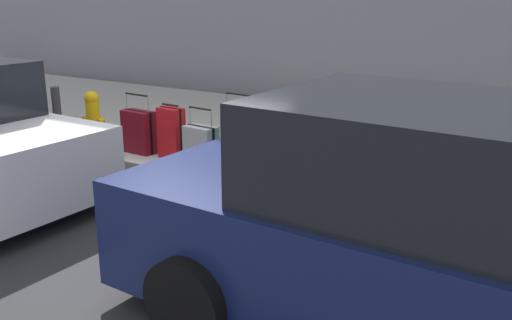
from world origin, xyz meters
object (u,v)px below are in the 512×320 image
suitcase_silver_6 (201,145)px  suitcase_teal_5 (241,145)px  bollard_post (57,113)px  suitcase_maroon_8 (139,132)px  suitcase_olive_4 (285,150)px  parked_car_navy_0 (453,244)px  suitcase_red_0 (486,180)px  fire_hydrant (93,116)px  suitcase_black_2 (378,173)px  suitcase_red_7 (171,133)px  suitcase_navy_3 (329,162)px  suitcase_maroon_1 (429,173)px

suitcase_silver_6 → suitcase_teal_5: bearing=-178.3°
bollard_post → suitcase_maroon_8: bearing=-176.6°
suitcase_olive_4 → suitcase_maroon_8: suitcase_olive_4 is taller
bollard_post → suitcase_silver_6: bearing=-178.1°
parked_car_navy_0 → suitcase_olive_4: bearing=-43.0°
suitcase_red_0 → bollard_post: size_ratio=0.93×
suitcase_teal_5 → fire_hydrant: size_ratio=1.28×
suitcase_black_2 → fire_hydrant: (4.42, -0.02, 0.14)m
suitcase_red_0 → suitcase_silver_6: 3.49m
suitcase_red_0 → suitcase_red_7: suitcase_red_0 is taller
suitcase_maroon_8 → fire_hydrant: 0.96m
suitcase_red_0 → suitcase_red_7: bearing=1.3°
suitcase_navy_3 → suitcase_red_7: (2.33, -0.01, 0.04)m
suitcase_red_0 → suitcase_maroon_1: size_ratio=0.76×
suitcase_silver_6 → suitcase_red_7: suitcase_silver_6 is taller
suitcase_red_7 → parked_car_navy_0: bearing=151.4°
suitcase_red_0 → suitcase_olive_4: suitcase_olive_4 is taller
suitcase_teal_5 → suitcase_black_2: bearing=-179.2°
suitcase_maroon_1 → suitcase_teal_5: bearing=-0.1°
suitcase_maroon_1 → suitcase_silver_6: suitcase_maroon_1 is taller
parked_car_navy_0 → suitcase_teal_5: bearing=-36.3°
suitcase_red_0 → fire_hydrant: (5.52, 0.08, 0.06)m
suitcase_black_2 → suitcase_teal_5: suitcase_teal_5 is taller
suitcase_silver_6 → suitcase_maroon_8: size_ratio=0.91×
suitcase_black_2 → parked_car_navy_0: size_ratio=0.12×
suitcase_maroon_8 → bollard_post: (1.56, 0.09, 0.10)m
bollard_post → parked_car_navy_0: parked_car_navy_0 is taller
suitcase_teal_5 → suitcase_olive_4: bearing=-176.4°
parked_car_navy_0 → suitcase_navy_3: bearing=-50.4°
suitcase_black_2 → suitcase_maroon_8: suitcase_maroon_8 is taller
suitcase_maroon_1 → suitcase_maroon_8: size_ratio=1.18×
suitcase_teal_5 → suitcase_red_7: size_ratio=1.33×
suitcase_black_2 → parked_car_navy_0: parked_car_navy_0 is taller
suitcase_teal_5 → suitcase_silver_6: size_ratio=1.31×
suitcase_navy_3 → parked_car_navy_0: 3.00m
suitcase_teal_5 → suitcase_maroon_8: (1.68, 0.01, -0.05)m
suitcase_olive_4 → suitcase_maroon_1: bearing=178.7°
suitcase_olive_4 → suitcase_red_0: bearing=-177.9°
suitcase_red_0 → suitcase_maroon_8: bearing=1.7°
suitcase_black_2 → suitcase_navy_3: size_ratio=0.73×
suitcase_red_0 → suitcase_maroon_8: (4.56, 0.14, -0.05)m
suitcase_red_0 → suitcase_maroon_8: suitcase_maroon_8 is taller
fire_hydrant → bollard_post: (0.61, 0.15, -0.00)m
suitcase_red_0 → suitcase_silver_6: size_ratio=0.99×
suitcase_maroon_8 → parked_car_navy_0: bearing=154.7°
suitcase_silver_6 → suitcase_maroon_8: bearing=-0.2°
suitcase_red_7 → bollard_post: 2.12m
suitcase_silver_6 → fire_hydrant: 2.04m
suitcase_maroon_1 → suitcase_olive_4: (1.73, -0.04, -0.01)m
suitcase_red_7 → suitcase_maroon_8: (0.55, 0.04, -0.04)m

